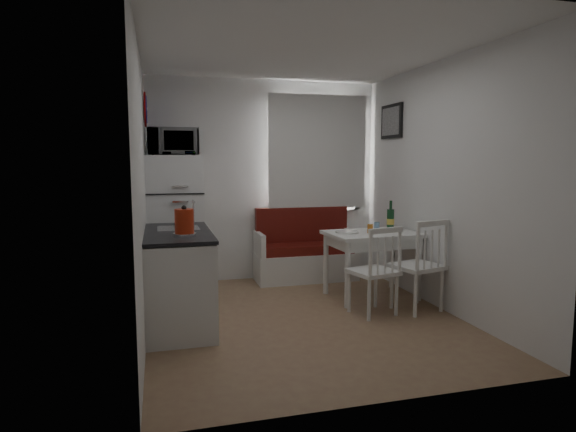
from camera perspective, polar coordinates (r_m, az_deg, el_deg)
name	(u,v)px	position (r m, az deg, el deg)	size (l,w,h in m)	color
floor	(303,318)	(4.90, 1.83, -12.00)	(3.00, 3.50, 0.02)	#91674D
ceiling	(304,49)	(4.76, 1.96, 19.15)	(3.00, 3.50, 0.02)	white
wall_back	(265,181)	(6.35, -2.74, 4.20)	(3.00, 0.02, 2.60)	white
wall_front	(387,203)	(3.03, 11.61, 1.48)	(3.00, 0.02, 2.60)	white
wall_left	(142,190)	(4.46, -16.91, 2.92)	(0.02, 3.50, 2.60)	white
wall_right	(441,186)	(5.29, 17.65, 3.43)	(0.02, 3.50, 2.60)	white
window	(316,156)	(6.50, 3.38, 7.12)	(1.22, 0.06, 1.47)	white
curtain	(318,152)	(6.44, 3.59, 7.57)	(1.35, 0.02, 1.50)	white
kitchen_counter	(179,277)	(4.74, -12.85, -7.11)	(0.62, 1.32, 1.16)	white
wall_sign	(146,110)	(5.93, -16.47, 12.00)	(0.40, 0.40, 0.03)	#192296
picture_frame	(391,121)	(6.25, 12.14, 10.91)	(0.04, 0.52, 0.42)	black
bench	(305,256)	(6.36, 2.04, -4.76)	(1.32, 0.51, 0.94)	white
dining_table	(372,240)	(5.56, 9.93, -2.77)	(1.05, 0.76, 0.75)	white
chair_left	(377,262)	(4.89, 10.54, -5.33)	(0.51, 0.50, 0.49)	white
chair_right	(423,256)	(5.11, 15.65, -4.56)	(0.55, 0.54, 0.52)	white
fridge	(175,224)	(5.90, -13.24, -0.91)	(0.65, 0.65, 1.62)	white
microwave	(173,142)	(5.80, -13.48, 8.56)	(0.57, 0.39, 0.32)	white
kettle	(184,222)	(4.29, -12.19, -0.66)	(0.20, 0.20, 0.27)	red
wine_bottle	(391,215)	(5.74, 12.06, 0.07)	(0.09, 0.09, 0.35)	#143E20
drinking_glass_orange	(370,229)	(5.48, 9.70, -1.48)	(0.06, 0.06, 0.10)	#C67321
drinking_glass_blue	(377,227)	(5.62, 10.48, -1.26)	(0.06, 0.06, 0.11)	#709DBF
plate	(347,232)	(5.45, 7.00, -1.91)	(0.26, 0.26, 0.02)	white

